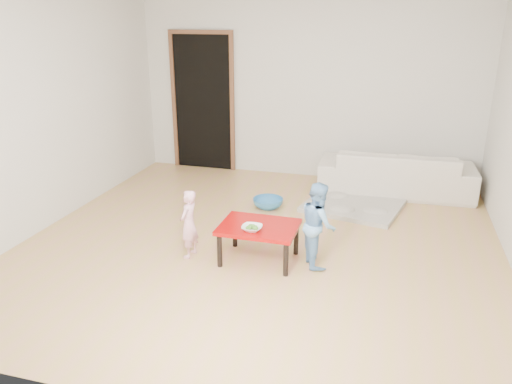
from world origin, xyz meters
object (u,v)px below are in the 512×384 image
at_px(child_blue, 318,224).
at_px(basin, 268,203).
at_px(sofa, 396,172).
at_px(bowl, 252,228).
at_px(red_table, 259,243).
at_px(child_pink, 189,224).

xyz_separation_m(child_blue, basin, (-0.84, 1.33, -0.36)).
xyz_separation_m(sofa, basin, (-1.54, -1.03, -0.24)).
distance_m(sofa, bowl, 2.90).
bearing_deg(sofa, bowl, 61.65).
bearing_deg(red_table, child_pink, -171.84).
bearing_deg(basin, child_pink, -105.93).
relative_size(red_table, basin, 1.97).
bearing_deg(child_pink, basin, 169.08).
bearing_deg(red_table, child_blue, 8.96).
distance_m(red_table, bowl, 0.26).
bearing_deg(child_blue, red_table, 75.74).
xyz_separation_m(child_pink, basin, (0.43, 1.52, -0.29)).
distance_m(red_table, child_blue, 0.62).
bearing_deg(red_table, bowl, -102.33).
bearing_deg(bowl, child_blue, 20.91).
distance_m(red_table, basin, 1.45).
bearing_deg(basin, red_table, -79.26).
xyz_separation_m(sofa, bowl, (-1.30, -2.59, 0.10)).
distance_m(child_pink, child_blue, 1.29).
xyz_separation_m(red_table, child_blue, (0.57, 0.09, 0.23)).
bearing_deg(child_blue, basin, 9.06).
distance_m(sofa, basin, 1.87).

